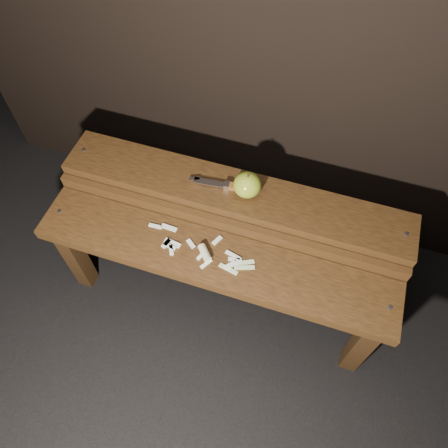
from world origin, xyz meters
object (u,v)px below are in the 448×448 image
(knife, at_px, (234,187))
(bench_rear_tier, at_px, (233,206))
(bench_front_tier, at_px, (213,269))
(apple, at_px, (247,185))

(knife, bearing_deg, bench_rear_tier, -82.28)
(bench_rear_tier, bearing_deg, bench_front_tier, -90.00)
(bench_rear_tier, height_order, knife, knife)
(bench_front_tier, bearing_deg, knife, 90.26)
(bench_front_tier, bearing_deg, bench_rear_tier, 90.00)
(apple, bearing_deg, knife, 175.45)
(bench_front_tier, relative_size, bench_rear_tier, 1.00)
(bench_front_tier, distance_m, knife, 0.28)
(bench_front_tier, height_order, bench_rear_tier, bench_rear_tier)
(bench_front_tier, xyz_separation_m, knife, (-0.00, 0.23, 0.16))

